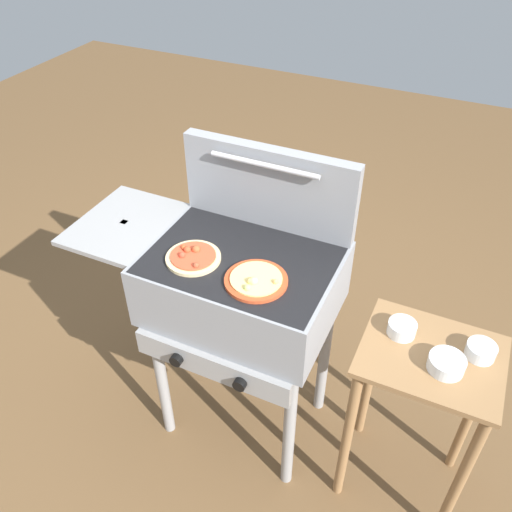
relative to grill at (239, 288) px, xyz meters
The scene contains 9 objects.
ground_plane 0.76m from the grill, 17.39° to the left, with size 8.00×8.00×0.00m, color brown.
grill is the anchor object (origin of this frame).
grill_lid_open 0.37m from the grill, 86.33° to the left, with size 0.63×0.08×0.30m.
pizza_cheese 0.21m from the grill, 40.74° to the right, with size 0.20×0.20×0.04m.
pizza_pepperoni 0.21m from the grill, 149.40° to the right, with size 0.18×0.18×0.04m.
prep_table 0.71m from the grill, ahead, with size 0.44×0.36×0.73m.
topping_bowl_near 0.57m from the grill, ahead, with size 0.09×0.09×0.04m.
topping_bowl_far 0.81m from the grill, ahead, with size 0.09×0.09×0.04m.
topping_bowl_middle 0.72m from the grill, ahead, with size 0.11×0.11×0.04m.
Camera 1 is at (0.62, -1.23, 2.01)m, focal length 37.33 mm.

